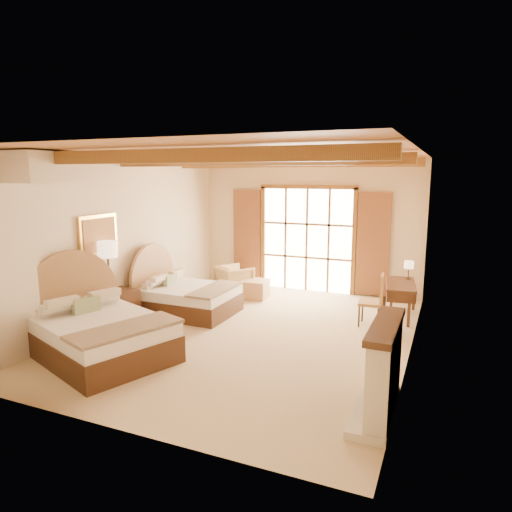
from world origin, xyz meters
The scene contains 19 objects.
floor centered at (0.00, 0.00, 0.00)m, with size 7.00×7.00×0.00m, color #CDB688.
wall_back centered at (0.00, 3.50, 1.60)m, with size 5.50×5.50×0.00m, color beige.
wall_left centered at (-2.75, 0.00, 1.60)m, with size 7.00×7.00×0.00m, color beige.
wall_right centered at (2.75, 0.00, 1.60)m, with size 7.00×7.00×0.00m, color beige.
ceiling centered at (0.00, 0.00, 3.20)m, with size 7.00×7.00×0.00m, color #A86A3A.
ceiling_beams centered at (0.00, 0.00, 3.08)m, with size 5.39×4.60×0.18m, color brown, non-canonical shape.
french_doors centered at (0.00, 3.44, 1.25)m, with size 3.95×0.08×2.60m.
fireplace centered at (2.60, -2.00, 0.51)m, with size 0.46×1.40×1.16m.
painting centered at (-2.70, -0.75, 1.75)m, with size 0.06×0.95×0.75m.
canopy_valance centered at (-2.40, -2.00, 2.95)m, with size 0.70×1.40×0.45m, color beige.
bed_near centered at (-1.82, -1.94, 0.42)m, with size 2.65×2.24×1.40m.
bed_far centered at (-1.81, 0.62, 0.37)m, with size 1.87×1.47×1.23m.
nightstand centered at (-2.50, -0.52, 0.34)m, with size 0.56×0.56×0.67m, color #402A17.
floor_lamp centered at (-2.50, -0.77, 1.40)m, with size 0.35×0.35×1.65m.
armchair centered at (-1.47, 2.37, 0.35)m, with size 0.74×0.76×0.70m, color tan.
ottoman centered at (-0.88, 2.26, 0.21)m, with size 0.58×0.58×0.42m, color #B17E4C.
desk centered at (2.38, 2.10, 0.37)m, with size 0.72×1.35×0.70m.
desk_chair centered at (1.95, 1.31, 0.31)m, with size 0.48×0.48×1.00m.
desk_lamp centered at (2.48, 2.54, 0.98)m, with size 0.19×0.19×0.38m.
Camera 1 is at (3.21, -7.24, 2.85)m, focal length 32.00 mm.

